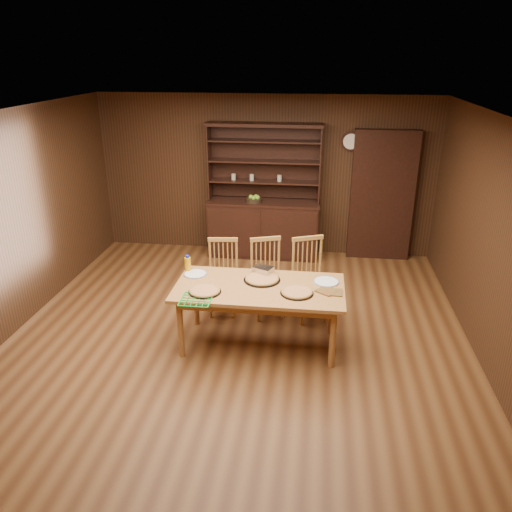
# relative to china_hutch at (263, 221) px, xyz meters

# --- Properties ---
(floor) EXTENTS (6.00, 6.00, 0.00)m
(floor) POSITION_rel_china_hutch_xyz_m (0.00, -2.75, -0.60)
(floor) COLOR brown
(floor) RESTS_ON ground
(room_shell) EXTENTS (6.00, 6.00, 6.00)m
(room_shell) POSITION_rel_china_hutch_xyz_m (0.00, -2.75, 0.98)
(room_shell) COLOR silver
(room_shell) RESTS_ON floor
(china_hutch) EXTENTS (1.84, 0.52, 2.17)m
(china_hutch) POSITION_rel_china_hutch_xyz_m (0.00, 0.00, 0.00)
(china_hutch) COLOR black
(china_hutch) RESTS_ON floor
(doorway) EXTENTS (1.00, 0.18, 2.10)m
(doorway) POSITION_rel_china_hutch_xyz_m (1.90, 0.15, 0.45)
(doorway) COLOR black
(doorway) RESTS_ON floor
(wall_clock) EXTENTS (0.30, 0.05, 0.30)m
(wall_clock) POSITION_rel_china_hutch_xyz_m (1.35, 0.20, 1.30)
(wall_clock) COLOR black
(wall_clock) RESTS_ON room_shell
(dining_table) EXTENTS (1.91, 0.95, 0.75)m
(dining_table) POSITION_rel_china_hutch_xyz_m (0.27, -2.78, 0.07)
(dining_table) COLOR #BD8541
(dining_table) RESTS_ON floor
(chair_left) EXTENTS (0.45, 0.43, 0.99)m
(chair_left) POSITION_rel_china_hutch_xyz_m (-0.30, -2.01, -0.07)
(chair_left) COLOR #C69044
(chair_left) RESTS_ON floor
(chair_center) EXTENTS (0.53, 0.51, 1.02)m
(chair_center) POSITION_rel_china_hutch_xyz_m (0.27, -2.00, -0.05)
(chair_center) COLOR #C69044
(chair_center) RESTS_ON floor
(chair_right) EXTENTS (0.56, 0.55, 1.06)m
(chair_right) POSITION_rel_china_hutch_xyz_m (0.81, -2.00, -0.03)
(chair_right) COLOR #C69044
(chair_right) RESTS_ON floor
(pizza_left) EXTENTS (0.36, 0.36, 0.04)m
(pizza_left) POSITION_rel_china_hutch_xyz_m (-0.31, -3.00, 0.17)
(pizza_left) COLOR black
(pizza_left) RESTS_ON dining_table
(pizza_right) EXTENTS (0.37, 0.37, 0.04)m
(pizza_right) POSITION_rel_china_hutch_xyz_m (0.70, -2.91, 0.17)
(pizza_right) COLOR black
(pizza_right) RESTS_ON dining_table
(pizza_center) EXTENTS (0.43, 0.43, 0.04)m
(pizza_center) POSITION_rel_china_hutch_xyz_m (0.28, -2.62, 0.17)
(pizza_center) COLOR black
(pizza_center) RESTS_ON dining_table
(cooling_rack) EXTENTS (0.32, 0.32, 0.01)m
(cooling_rack) POSITION_rel_china_hutch_xyz_m (-0.36, -3.20, 0.16)
(cooling_rack) COLOR green
(cooling_rack) RESTS_ON dining_table
(plate_left) EXTENTS (0.27, 0.27, 0.02)m
(plate_left) POSITION_rel_china_hutch_xyz_m (-0.53, -2.56, 0.16)
(plate_left) COLOR white
(plate_left) RESTS_ON dining_table
(plate_right) EXTENTS (0.29, 0.29, 0.02)m
(plate_right) POSITION_rel_china_hutch_xyz_m (1.02, -2.58, 0.16)
(plate_right) COLOR white
(plate_right) RESTS_ON dining_table
(foil_dish) EXTENTS (0.27, 0.24, 0.09)m
(foil_dish) POSITION_rel_china_hutch_xyz_m (0.27, -2.43, 0.20)
(foil_dish) COLOR silver
(foil_dish) RESTS_ON dining_table
(juice_bottle) EXTENTS (0.08, 0.08, 0.21)m
(juice_bottle) POSITION_rel_china_hutch_xyz_m (-0.63, -2.47, 0.25)
(juice_bottle) COLOR #E1A20B
(juice_bottle) RESTS_ON dining_table
(pot_holder_a) EXTENTS (0.19, 0.19, 0.01)m
(pot_holder_a) POSITION_rel_china_hutch_xyz_m (1.10, -2.84, 0.16)
(pot_holder_a) COLOR #A81513
(pot_holder_a) RESTS_ON dining_table
(pot_holder_b) EXTENTS (0.28, 0.28, 0.01)m
(pot_holder_b) POSITION_rel_china_hutch_xyz_m (1.02, -2.82, 0.16)
(pot_holder_b) COLOR #A81513
(pot_holder_b) RESTS_ON dining_table
(fruit_bowl) EXTENTS (0.26, 0.26, 0.12)m
(fruit_bowl) POSITION_rel_china_hutch_xyz_m (-0.14, -0.07, 0.39)
(fruit_bowl) COLOR black
(fruit_bowl) RESTS_ON china_hutch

